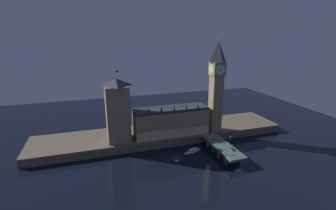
{
  "coord_description": "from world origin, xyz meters",
  "views": [
    {
      "loc": [
        -56.69,
        -155.27,
        89.53
      ],
      "look_at": [
        -0.44,
        20.0,
        35.92
      ],
      "focal_mm": 26.0,
      "sensor_mm": 36.0,
      "label": 1
    }
  ],
  "objects_px": {
    "car_southbound_lead": "(233,149)",
    "pedestrian_mid_walk": "(232,145)",
    "street_lamp_mid": "(230,139)",
    "victoria_tower": "(118,110)",
    "clock_tower": "(216,84)",
    "car_northbound_lead": "(213,140)",
    "street_lamp_near": "(225,150)",
    "street_lamp_far": "(207,134)",
    "boat_upstream": "(193,151)"
  },
  "relations": [
    {
      "from": "street_lamp_mid",
      "to": "car_northbound_lead",
      "type": "bearing_deg",
      "value": 135.69
    },
    {
      "from": "clock_tower",
      "to": "car_southbound_lead",
      "type": "xyz_separation_m",
      "value": [
        -6.23,
        -40.47,
        -41.12
      ]
    },
    {
      "from": "clock_tower",
      "to": "street_lamp_mid",
      "type": "xyz_separation_m",
      "value": [
        -2.82,
        -31.16,
        -37.55
      ]
    },
    {
      "from": "pedestrian_mid_walk",
      "to": "street_lamp_far",
      "type": "distance_m",
      "value": 23.03
    },
    {
      "from": "car_southbound_lead",
      "to": "pedestrian_mid_walk",
      "type": "distance_m",
      "value": 5.77
    },
    {
      "from": "street_lamp_far",
      "to": "boat_upstream",
      "type": "height_order",
      "value": "street_lamp_far"
    },
    {
      "from": "pedestrian_mid_walk",
      "to": "street_lamp_near",
      "type": "bearing_deg",
      "value": -140.33
    },
    {
      "from": "clock_tower",
      "to": "street_lamp_near",
      "type": "height_order",
      "value": "clock_tower"
    },
    {
      "from": "clock_tower",
      "to": "street_lamp_far",
      "type": "height_order",
      "value": "clock_tower"
    },
    {
      "from": "car_southbound_lead",
      "to": "pedestrian_mid_walk",
      "type": "bearing_deg",
      "value": 58.48
    },
    {
      "from": "street_lamp_far",
      "to": "car_southbound_lead",
      "type": "bearing_deg",
      "value": -68.56
    },
    {
      "from": "car_northbound_lead",
      "to": "street_lamp_near",
      "type": "height_order",
      "value": "street_lamp_near"
    },
    {
      "from": "street_lamp_near",
      "to": "street_lamp_mid",
      "type": "height_order",
      "value": "street_lamp_near"
    },
    {
      "from": "pedestrian_mid_walk",
      "to": "street_lamp_mid",
      "type": "xyz_separation_m",
      "value": [
        0.4,
        4.4,
        3.23
      ]
    },
    {
      "from": "car_southbound_lead",
      "to": "street_lamp_near",
      "type": "distance_m",
      "value": 11.51
    },
    {
      "from": "car_northbound_lead",
      "to": "car_southbound_lead",
      "type": "xyz_separation_m",
      "value": [
        6.03,
        -18.52,
        -0.01
      ]
    },
    {
      "from": "victoria_tower",
      "to": "boat_upstream",
      "type": "relative_size",
      "value": 3.47
    },
    {
      "from": "car_southbound_lead",
      "to": "street_lamp_far",
      "type": "relative_size",
      "value": 0.65
    },
    {
      "from": "pedestrian_mid_walk",
      "to": "boat_upstream",
      "type": "height_order",
      "value": "pedestrian_mid_walk"
    },
    {
      "from": "pedestrian_mid_walk",
      "to": "street_lamp_mid",
      "type": "distance_m",
      "value": 5.47
    },
    {
      "from": "clock_tower",
      "to": "pedestrian_mid_walk",
      "type": "height_order",
      "value": "clock_tower"
    },
    {
      "from": "car_southbound_lead",
      "to": "boat_upstream",
      "type": "xyz_separation_m",
      "value": [
        -24.05,
        17.54,
        -6.58
      ]
    },
    {
      "from": "clock_tower",
      "to": "boat_upstream",
      "type": "xyz_separation_m",
      "value": [
        -30.28,
        -22.92,
        -47.7
      ]
    },
    {
      "from": "car_northbound_lead",
      "to": "street_lamp_near",
      "type": "xyz_separation_m",
      "value": [
        -3.41,
        -23.93,
        3.74
      ]
    },
    {
      "from": "car_northbound_lead",
      "to": "pedestrian_mid_walk",
      "type": "height_order",
      "value": "pedestrian_mid_walk"
    },
    {
      "from": "car_northbound_lead",
      "to": "street_lamp_far",
      "type": "distance_m",
      "value": 7.35
    },
    {
      "from": "clock_tower",
      "to": "pedestrian_mid_walk",
      "type": "bearing_deg",
      "value": -95.17
    },
    {
      "from": "clock_tower",
      "to": "victoria_tower",
      "type": "relative_size",
      "value": 1.4
    },
    {
      "from": "car_southbound_lead",
      "to": "boat_upstream",
      "type": "distance_m",
      "value": 30.49
    },
    {
      "from": "street_lamp_near",
      "to": "street_lamp_far",
      "type": "bearing_deg",
      "value": 90.0
    },
    {
      "from": "clock_tower",
      "to": "boat_upstream",
      "type": "distance_m",
      "value": 60.98
    },
    {
      "from": "boat_upstream",
      "to": "street_lamp_mid",
      "type": "bearing_deg",
      "value": -16.69
    },
    {
      "from": "street_lamp_mid",
      "to": "street_lamp_far",
      "type": "xyz_separation_m",
      "value": [
        -12.85,
        14.72,
        -0.1
      ]
    },
    {
      "from": "street_lamp_mid",
      "to": "boat_upstream",
      "type": "height_order",
      "value": "street_lamp_mid"
    },
    {
      "from": "clock_tower",
      "to": "car_northbound_lead",
      "type": "height_order",
      "value": "clock_tower"
    },
    {
      "from": "victoria_tower",
      "to": "boat_upstream",
      "type": "height_order",
      "value": "victoria_tower"
    },
    {
      "from": "clock_tower",
      "to": "street_lamp_mid",
      "type": "distance_m",
      "value": 48.87
    },
    {
      "from": "clock_tower",
      "to": "boat_upstream",
      "type": "bearing_deg",
      "value": -142.87
    },
    {
      "from": "car_northbound_lead",
      "to": "street_lamp_mid",
      "type": "height_order",
      "value": "street_lamp_mid"
    },
    {
      "from": "clock_tower",
      "to": "street_lamp_near",
      "type": "xyz_separation_m",
      "value": [
        -15.67,
        -45.88,
        -37.38
      ]
    },
    {
      "from": "clock_tower",
      "to": "street_lamp_mid",
      "type": "bearing_deg",
      "value": -95.17
    },
    {
      "from": "victoria_tower",
      "to": "car_northbound_lead",
      "type": "xyz_separation_m",
      "value": [
        71.53,
        -26.16,
        -24.42
      ]
    },
    {
      "from": "car_southbound_lead",
      "to": "clock_tower",
      "type": "bearing_deg",
      "value": 81.25
    },
    {
      "from": "car_southbound_lead",
      "to": "pedestrian_mid_walk",
      "type": "xyz_separation_m",
      "value": [
        3.01,
        4.91,
        0.34
      ]
    },
    {
      "from": "victoria_tower",
      "to": "car_northbound_lead",
      "type": "relative_size",
      "value": 12.7
    },
    {
      "from": "car_northbound_lead",
      "to": "street_lamp_mid",
      "type": "distance_m",
      "value": 13.66
    },
    {
      "from": "clock_tower",
      "to": "victoria_tower",
      "type": "distance_m",
      "value": 85.54
    },
    {
      "from": "pedestrian_mid_walk",
      "to": "street_lamp_near",
      "type": "height_order",
      "value": "street_lamp_near"
    },
    {
      "from": "street_lamp_mid",
      "to": "boat_upstream",
      "type": "relative_size",
      "value": 0.41
    },
    {
      "from": "victoria_tower",
      "to": "clock_tower",
      "type": "bearing_deg",
      "value": -2.88
    }
  ]
}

